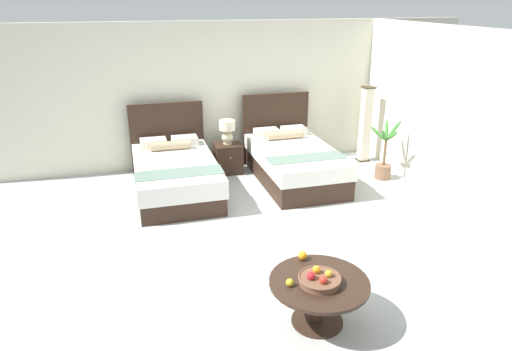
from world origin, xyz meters
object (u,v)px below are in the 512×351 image
object	(u,v)px
nightstand	(228,158)
fruit_bowl	(319,279)
loose_orange	(303,256)
floor_lamp_corner	(365,125)
bed_near_window	(175,173)
coffee_table	(319,290)
table_lamp	(227,130)
loose_apple	(290,282)
potted_palm	(384,161)
bed_near_corner	(293,161)

from	to	relation	value
nightstand	fruit_bowl	bearing A→B (deg)	-90.66
loose_orange	floor_lamp_corner	xyz separation A→B (m)	(2.69, 3.82, 0.19)
floor_lamp_corner	bed_near_window	bearing A→B (deg)	-171.06
coffee_table	fruit_bowl	size ratio (longest dim) A/B	2.34
table_lamp	fruit_bowl	bearing A→B (deg)	-90.65
table_lamp	fruit_bowl	xyz separation A→B (m)	(-0.05, -4.35, -0.26)
bed_near_window	fruit_bowl	distance (m)	3.81
coffee_table	table_lamp	bearing A→B (deg)	89.57
bed_near_window	coffee_table	bearing A→B (deg)	-75.07
bed_near_window	nightstand	world-z (taller)	bed_near_window
loose_apple	coffee_table	bearing A→B (deg)	1.27
floor_lamp_corner	coffee_table	bearing A→B (deg)	-122.34
fruit_bowl	potted_palm	world-z (taller)	potted_palm
loose_apple	floor_lamp_corner	xyz separation A→B (m)	(2.97, 4.23, 0.20)
fruit_bowl	bed_near_window	bearing A→B (deg)	104.53
loose_apple	potted_palm	size ratio (longest dim) A/B	0.07
bed_near_corner	potted_palm	bearing A→B (deg)	-13.54
loose_apple	nightstand	bearing A→B (deg)	85.63
loose_orange	coffee_table	bearing A→B (deg)	-87.14
bed_near_window	fruit_bowl	xyz separation A→B (m)	(0.95, -3.68, 0.20)
nightstand	loose_apple	world-z (taller)	loose_apple
bed_near_window	coffee_table	distance (m)	3.77
bed_near_window	floor_lamp_corner	bearing A→B (deg)	8.94
floor_lamp_corner	potted_palm	bearing A→B (deg)	-96.25
loose_orange	potted_palm	size ratio (longest dim) A/B	0.09
bed_near_corner	fruit_bowl	bearing A→B (deg)	-106.04
bed_near_corner	nightstand	size ratio (longest dim) A/B	4.22
bed_near_window	coffee_table	world-z (taller)	bed_near_window
potted_palm	bed_near_corner	bearing A→B (deg)	166.46
nightstand	coffee_table	size ratio (longest dim) A/B	0.55
coffee_table	floor_lamp_corner	size ratio (longest dim) A/B	0.66
coffee_table	loose_apple	world-z (taller)	loose_apple
bed_near_corner	floor_lamp_corner	xyz separation A→B (m)	(1.63, 0.57, 0.38)
loose_orange	potted_palm	distance (m)	3.88
table_lamp	fruit_bowl	size ratio (longest dim) A/B	1.05
table_lamp	coffee_table	size ratio (longest dim) A/B	0.45
bed_near_window	coffee_table	size ratio (longest dim) A/B	2.34
bed_near_corner	loose_orange	distance (m)	3.43
nightstand	table_lamp	xyz separation A→B (m)	(-0.00, 0.02, 0.52)
nightstand	potted_palm	world-z (taller)	potted_palm
bed_near_window	potted_palm	bearing A→B (deg)	-5.94
bed_near_corner	loose_orange	size ratio (longest dim) A/B	24.07
table_lamp	potted_palm	bearing A→B (deg)	-22.22
fruit_bowl	floor_lamp_corner	distance (m)	5.04
potted_palm	floor_lamp_corner	bearing A→B (deg)	83.75
loose_apple	loose_orange	world-z (taller)	loose_orange
nightstand	table_lamp	distance (m)	0.52
floor_lamp_corner	table_lamp	bearing A→B (deg)	177.95
fruit_bowl	nightstand	bearing A→B (deg)	89.34
bed_near_corner	loose_apple	size ratio (longest dim) A/B	29.63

